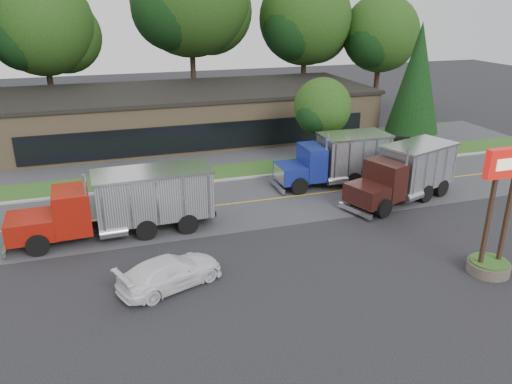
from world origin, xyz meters
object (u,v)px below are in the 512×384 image
dump_truck_red (126,202)px  rally_car (171,272)px  bilo_sign (495,232)px  dump_truck_maroon (406,172)px  dump_truck_blue (339,158)px

dump_truck_red → rally_car: dump_truck_red is taller
bilo_sign → dump_truck_maroon: bearing=81.0°
dump_truck_red → rally_car: bearing=100.6°
dump_truck_blue → dump_truck_maroon: size_ratio=0.95×
dump_truck_red → dump_truck_maroon: bearing=177.3°
dump_truck_blue → dump_truck_maroon: bearing=126.1°
dump_truck_blue → dump_truck_maroon: (2.72, -3.80, 0.00)m
bilo_sign → rally_car: 14.53m
rally_car → bilo_sign: bearing=-124.6°
bilo_sign → dump_truck_blue: bilo_sign is taller
dump_truck_red → rally_car: size_ratio=2.26×
dump_truck_blue → rally_car: bearing=37.5°
dump_truck_blue → rally_car: dump_truck_blue is taller
bilo_sign → dump_truck_blue: bearing=95.7°
dump_truck_blue → rally_car: (-12.81, -9.64, -1.12)m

